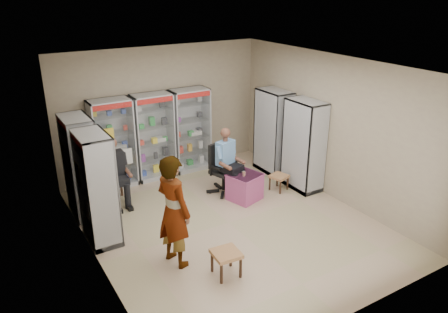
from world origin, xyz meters
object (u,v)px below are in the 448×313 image
cabinet_back_left (113,144)px  cabinet_right_far (273,132)px  cabinet_right_near (304,145)px  cabinet_left_far (81,167)px  cabinet_left_near (97,189)px  wooden_chair (115,181)px  standing_man (174,211)px  woven_stool_a (279,182)px  woven_stool_b (226,263)px  office_chair (223,169)px  cabinet_back_mid (153,137)px  pink_trunk (245,187)px  seated_shopkeeper (225,163)px  cabinet_back_right (190,130)px

cabinet_back_left → cabinet_right_far: size_ratio=1.00×
cabinet_right_near → cabinet_left_far: 4.65m
cabinet_left_near → cabinet_right_far: bearing=101.4°
wooden_chair → standing_man: size_ratio=0.50×
woven_stool_a → woven_stool_b: 3.26m
cabinet_right_near → cabinet_left_near: (-4.46, 0.20, 0.00)m
cabinet_right_near → office_chair: bearing=67.0°
woven_stool_a → woven_stool_b: bearing=-142.4°
cabinet_left_near → cabinet_back_left: bearing=155.4°
cabinet_right_near → wooden_chair: cabinet_right_near is taller
cabinet_left_near → office_chair: 2.91m
cabinet_back_left → cabinet_left_near: (-0.93, -2.03, 0.00)m
standing_man → cabinet_back_mid: bearing=-32.3°
cabinet_right_near → cabinet_right_far: bearing=0.0°
cabinet_right_near → woven_stool_b: cabinet_right_near is taller
cabinet_back_left → office_chair: cabinet_back_left is taller
cabinet_left_far → cabinet_right_far: bearing=87.4°
cabinet_left_far → woven_stool_a: bearing=73.7°
cabinet_back_mid → cabinet_right_far: 2.82m
cabinet_left_near → wooden_chair: (0.68, 1.30, -0.53)m
cabinet_right_near → pink_trunk: (-1.42, 0.17, -0.71)m
wooden_chair → woven_stool_a: (3.26, -1.35, -0.29)m
cabinet_back_mid → cabinet_left_near: size_ratio=1.00×
seated_shopkeeper → cabinet_back_right: bearing=72.9°
woven_stool_a → woven_stool_b: woven_stool_b is taller
cabinet_back_right → cabinet_left_far: size_ratio=1.00×
woven_stool_a → wooden_chair: bearing=157.5°
cabinet_back_left → cabinet_back_mid: 0.95m
woven_stool_a → pink_trunk: bearing=178.8°
cabinet_left_far → seated_shopkeeper: cabinet_left_far is taller
cabinet_right_far → wooden_chair: cabinet_right_far is taller
cabinet_left_far → cabinet_left_near: bearing=-0.0°
wooden_chair → seated_shopkeeper: seated_shopkeeper is taller
cabinet_right_near → seated_shopkeeper: size_ratio=1.43×
cabinet_back_mid → cabinet_back_left: bearing=180.0°
cabinet_back_right → office_chair: cabinet_back_right is taller
woven_stool_b → seated_shopkeeper: bearing=59.3°
cabinet_back_right → wooden_chair: 2.33m
cabinet_left_far → woven_stool_a: (3.94, -1.15, -0.82)m
pink_trunk → woven_stool_a: pink_trunk is taller
cabinet_back_left → pink_trunk: 3.04m
seated_shopkeeper → woven_stool_b: size_ratio=3.37×
cabinet_right_far → wooden_chair: (-3.78, 0.40, -0.53)m
pink_trunk → standing_man: 2.64m
cabinet_left_far → cabinet_back_left: bearing=135.0°
pink_trunk → woven_stool_b: 2.62m
cabinet_back_right → cabinet_left_near: bearing=-144.3°
wooden_chair → woven_stool_a: wooden_chair is taller
cabinet_right_far → woven_stool_b: (-3.10, -2.94, -0.79)m
cabinet_right_far → pink_trunk: bearing=123.3°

